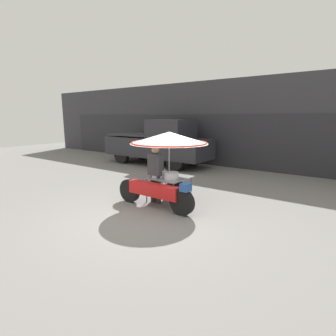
# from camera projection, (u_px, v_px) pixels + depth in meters

# --- Properties ---
(ground_plane) EXTENTS (36.00, 36.00, 0.00)m
(ground_plane) POSITION_uv_depth(u_px,v_px,m) (149.00, 216.00, 6.08)
(ground_plane) COLOR slate
(shopfront_building) EXTENTS (28.00, 2.06, 3.94)m
(shopfront_building) POSITION_uv_depth(u_px,v_px,m) (259.00, 124.00, 11.96)
(shopfront_building) COLOR #38383D
(shopfront_building) RESTS_ON ground
(vendor_motorcycle_cart) EXTENTS (2.32, 2.05, 1.89)m
(vendor_motorcycle_cart) POSITION_uv_depth(u_px,v_px,m) (167.00, 148.00, 6.83)
(vendor_motorcycle_cart) COLOR black
(vendor_motorcycle_cart) RESTS_ON ground
(vendor_person) EXTENTS (0.38, 0.22, 1.54)m
(vendor_person) POSITION_uv_depth(u_px,v_px,m) (156.00, 172.00, 6.92)
(vendor_person) COLOR #2D2D33
(vendor_person) RESTS_ON ground
(pickup_truck) EXTENTS (5.37, 1.79, 2.15)m
(pickup_truck) POSITION_uv_depth(u_px,v_px,m) (159.00, 143.00, 12.48)
(pickup_truck) COLOR black
(pickup_truck) RESTS_ON ground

